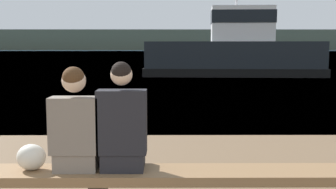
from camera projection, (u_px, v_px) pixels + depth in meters
name	position (u px, v px, depth m)	size (l,w,h in m)	color
water_surface	(164.00, 52.00, 126.90)	(240.00, 240.00, 0.00)	#426B8E
far_shoreline	(164.00, 40.00, 198.37)	(600.00, 12.00, 9.42)	#424738
bench_main	(98.00, 179.00, 3.83)	(8.20, 0.45, 0.49)	brown
person_left	(76.00, 127.00, 3.78)	(0.44, 0.42, 0.94)	#70665B
person_right	(122.00, 126.00, 3.78)	(0.44, 0.42, 0.99)	black
shopping_bag	(31.00, 157.00, 3.81)	(0.26, 0.22, 0.24)	beige
tugboat_red	(235.00, 54.00, 23.16)	(9.89, 3.46, 7.00)	black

